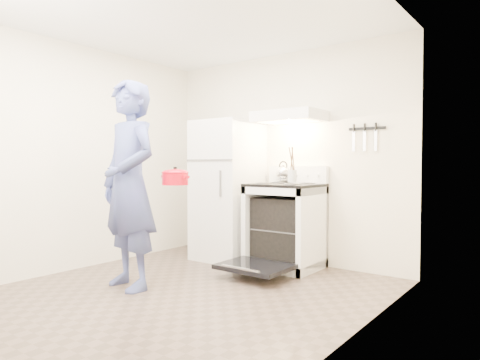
% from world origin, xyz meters
% --- Properties ---
extents(floor, '(3.60, 3.60, 0.00)m').
position_xyz_m(floor, '(0.00, 0.00, 0.00)').
color(floor, brown).
rests_on(floor, ground).
extents(back_wall, '(3.20, 0.02, 2.50)m').
position_xyz_m(back_wall, '(0.00, 1.80, 1.25)').
color(back_wall, '#F2E6CE').
rests_on(back_wall, ground).
extents(refrigerator, '(0.70, 0.70, 1.70)m').
position_xyz_m(refrigerator, '(-0.58, 1.45, 0.85)').
color(refrigerator, white).
rests_on(refrigerator, floor).
extents(stove_body, '(0.76, 0.65, 0.92)m').
position_xyz_m(stove_body, '(0.23, 1.48, 0.46)').
color(stove_body, white).
rests_on(stove_body, floor).
extents(cooktop, '(0.76, 0.65, 0.03)m').
position_xyz_m(cooktop, '(0.23, 1.48, 0.94)').
color(cooktop, black).
rests_on(cooktop, stove_body).
extents(backsplash, '(0.76, 0.07, 0.20)m').
position_xyz_m(backsplash, '(0.23, 1.76, 1.05)').
color(backsplash, white).
rests_on(backsplash, cooktop).
extents(oven_door, '(0.70, 0.54, 0.04)m').
position_xyz_m(oven_door, '(0.23, 0.88, 0.12)').
color(oven_door, black).
rests_on(oven_door, floor).
extents(oven_rack, '(0.60, 0.52, 0.01)m').
position_xyz_m(oven_rack, '(0.23, 1.48, 0.44)').
color(oven_rack, slate).
rests_on(oven_rack, stove_body).
extents(range_hood, '(0.76, 0.50, 0.12)m').
position_xyz_m(range_hood, '(0.23, 1.55, 1.71)').
color(range_hood, white).
rests_on(range_hood, back_wall).
extents(knife_strip, '(0.40, 0.02, 0.03)m').
position_xyz_m(knife_strip, '(1.05, 1.79, 1.55)').
color(knife_strip, black).
rests_on(knife_strip, back_wall).
extents(pizza_stone, '(0.31, 0.31, 0.02)m').
position_xyz_m(pizza_stone, '(0.23, 1.51, 0.45)').
color(pizza_stone, '#846044').
rests_on(pizza_stone, oven_rack).
extents(tea_kettle, '(0.21, 0.17, 0.26)m').
position_xyz_m(tea_kettle, '(0.08, 1.67, 1.08)').
color(tea_kettle, '#BBBBC0').
rests_on(tea_kettle, cooktop).
extents(utensil_jar, '(0.11, 0.11, 0.13)m').
position_xyz_m(utensil_jar, '(0.47, 1.22, 1.05)').
color(utensil_jar, silver).
rests_on(utensil_jar, cooktop).
extents(person, '(0.77, 0.57, 1.96)m').
position_xyz_m(person, '(-0.53, -0.09, 0.98)').
color(person, '#394B75').
rests_on(person, floor).
extents(dutch_oven, '(0.32, 0.25, 0.22)m').
position_xyz_m(dutch_oven, '(-0.20, 0.19, 1.03)').
color(dutch_oven, red).
rests_on(dutch_oven, person).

